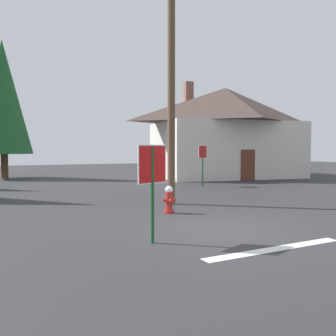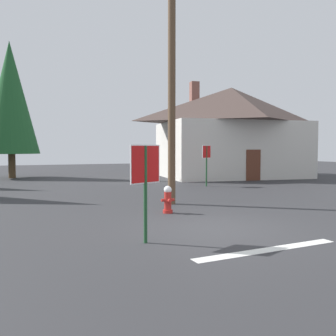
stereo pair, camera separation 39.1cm
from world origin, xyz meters
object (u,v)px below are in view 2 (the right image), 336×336
Objects in this scene: pine_tree_short_left at (10,98)px; house at (231,131)px; fire_hydrant at (168,200)px; stop_sign_far at (207,157)px; utility_pole at (172,79)px; stop_sign_near at (145,173)px.

house is at bearing -17.43° from pine_tree_short_left.
stop_sign_far is (5.08, 6.85, 1.16)m from fire_hydrant.
house reaches higher than fire_hydrant.
house is (9.13, 10.54, -1.25)m from utility_pole.
stop_sign_far is 0.20× the size of house.
stop_sign_far is at bearing 50.57° from utility_pole.
fire_hydrant is 16.08m from house.
stop_sign_near is at bearing -119.69° from fire_hydrant.
house reaches higher than stop_sign_far.
fire_hydrant is at bearing -116.47° from utility_pole.
fire_hydrant is 0.09× the size of pine_tree_short_left.
stop_sign_far is 0.24× the size of pine_tree_short_left.
stop_sign_far is at bearing -132.25° from house.
utility_pole reaches higher than stop_sign_far.
house is (11.84, 15.51, 1.83)m from stop_sign_near.
utility_pole is 3.96× the size of stop_sign_far.
stop_sign_far is at bearing 53.46° from fire_hydrant.
stop_sign_near is 20.80m from pine_tree_short_left.
house is at bearing 49.09° from utility_pole.
pine_tree_short_left is at bearing 106.10° from fire_hydrant.
fire_hydrant is at bearing -129.17° from house.
pine_tree_short_left reaches higher than fire_hydrant.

